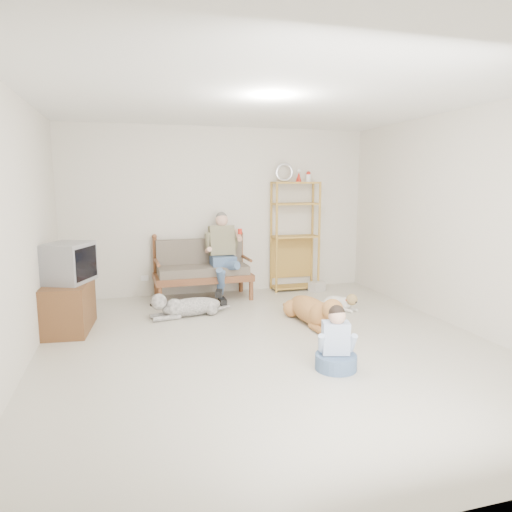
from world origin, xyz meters
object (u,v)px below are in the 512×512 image
object	(u,v)px
tv_stand	(68,307)
loveseat	(202,268)
etagere	(295,235)
golden_retriever	(315,311)

from	to	relation	value
tv_stand	loveseat	bearing A→B (deg)	37.70
loveseat	etagere	xyz separation A→B (m)	(1.61, 0.14, 0.45)
etagere	golden_retriever	xyz separation A→B (m)	(-0.45, -1.95, -0.76)
etagere	loveseat	bearing A→B (deg)	-174.87
loveseat	tv_stand	distance (m)	2.20
loveseat	golden_retriever	xyz separation A→B (m)	(1.16, -1.80, -0.30)
loveseat	golden_retriever	world-z (taller)	loveseat
etagere	tv_stand	size ratio (longest dim) A/B	2.26
etagere	golden_retriever	size ratio (longest dim) A/B	1.43
etagere	tv_stand	bearing A→B (deg)	-159.30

